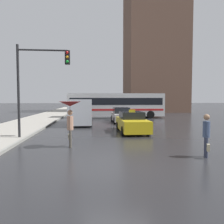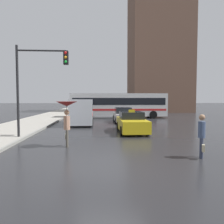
{
  "view_description": "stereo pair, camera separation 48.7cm",
  "coord_description": "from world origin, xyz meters",
  "px_view_note": "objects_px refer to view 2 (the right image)",
  "views": [
    {
      "loc": [
        -0.92,
        -7.37,
        2.33
      ],
      "look_at": [
        0.58,
        9.13,
        1.4
      ],
      "focal_mm": 35.0,
      "sensor_mm": 36.0,
      "label": 1
    },
    {
      "loc": [
        -0.43,
        -7.41,
        2.33
      ],
      "look_at": [
        0.58,
        9.13,
        1.4
      ],
      "focal_mm": 35.0,
      "sensor_mm": 36.0,
      "label": 2
    }
  ],
  "objects_px": {
    "taxi": "(132,123)",
    "ambulance_van": "(82,110)",
    "city_bus": "(118,104)",
    "traffic_light": "(38,75)",
    "pedestrian_man": "(202,133)",
    "sedan_red": "(123,115)",
    "pedestrian_with_umbrella": "(67,111)"
  },
  "relations": [
    {
      "from": "sedan_red",
      "to": "pedestrian_with_umbrella",
      "type": "height_order",
      "value": "pedestrian_with_umbrella"
    },
    {
      "from": "sedan_red",
      "to": "ambulance_van",
      "type": "relative_size",
      "value": 0.82
    },
    {
      "from": "taxi",
      "to": "pedestrian_man",
      "type": "xyz_separation_m",
      "value": [
        1.72,
        -7.21,
        0.32
      ]
    },
    {
      "from": "taxi",
      "to": "ambulance_van",
      "type": "distance_m",
      "value": 6.59
    },
    {
      "from": "taxi",
      "to": "city_bus",
      "type": "xyz_separation_m",
      "value": [
        0.18,
        12.38,
        1.06
      ]
    },
    {
      "from": "taxi",
      "to": "sedan_red",
      "type": "bearing_deg",
      "value": -91.45
    },
    {
      "from": "city_bus",
      "to": "taxi",
      "type": "bearing_deg",
      "value": 0.33
    },
    {
      "from": "taxi",
      "to": "pedestrian_man",
      "type": "height_order",
      "value": "pedestrian_man"
    },
    {
      "from": "pedestrian_with_umbrella",
      "to": "sedan_red",
      "type": "bearing_deg",
      "value": -25.73
    },
    {
      "from": "pedestrian_with_umbrella",
      "to": "city_bus",
      "type": "bearing_deg",
      "value": -20.05
    },
    {
      "from": "pedestrian_with_umbrella",
      "to": "traffic_light",
      "type": "relative_size",
      "value": 0.41
    },
    {
      "from": "ambulance_van",
      "to": "pedestrian_man",
      "type": "height_order",
      "value": "ambulance_van"
    },
    {
      "from": "ambulance_van",
      "to": "pedestrian_with_umbrella",
      "type": "relative_size",
      "value": 2.49
    },
    {
      "from": "sedan_red",
      "to": "pedestrian_man",
      "type": "xyz_separation_m",
      "value": [
        1.54,
        -14.26,
        0.3
      ]
    },
    {
      "from": "sedan_red",
      "to": "city_bus",
      "type": "distance_m",
      "value": 5.43
    },
    {
      "from": "city_bus",
      "to": "traffic_light",
      "type": "distance_m",
      "value": 16.17
    },
    {
      "from": "sedan_red",
      "to": "pedestrian_with_umbrella",
      "type": "distance_m",
      "value": 12.59
    },
    {
      "from": "pedestrian_with_umbrella",
      "to": "traffic_light",
      "type": "height_order",
      "value": "traffic_light"
    },
    {
      "from": "city_bus",
      "to": "traffic_light",
      "type": "xyz_separation_m",
      "value": [
        -6.1,
        -14.83,
        2.06
      ]
    },
    {
      "from": "sedan_red",
      "to": "pedestrian_man",
      "type": "height_order",
      "value": "pedestrian_man"
    },
    {
      "from": "pedestrian_with_umbrella",
      "to": "pedestrian_man",
      "type": "height_order",
      "value": "pedestrian_with_umbrella"
    },
    {
      "from": "taxi",
      "to": "city_bus",
      "type": "relative_size",
      "value": 0.38
    },
    {
      "from": "pedestrian_with_umbrella",
      "to": "pedestrian_man",
      "type": "xyz_separation_m",
      "value": [
        5.66,
        -2.42,
        -0.8
      ]
    },
    {
      "from": "pedestrian_man",
      "to": "traffic_light",
      "type": "distance_m",
      "value": 9.43
    },
    {
      "from": "sedan_red",
      "to": "ambulance_van",
      "type": "bearing_deg",
      "value": 23.74
    },
    {
      "from": "pedestrian_with_umbrella",
      "to": "pedestrian_man",
      "type": "bearing_deg",
      "value": -119.73
    },
    {
      "from": "pedestrian_man",
      "to": "taxi",
      "type": "bearing_deg",
      "value": -145.94
    },
    {
      "from": "ambulance_van",
      "to": "pedestrian_with_umbrella",
      "type": "distance_m",
      "value": 10.04
    },
    {
      "from": "city_bus",
      "to": "pedestrian_man",
      "type": "distance_m",
      "value": 19.67
    },
    {
      "from": "ambulance_van",
      "to": "traffic_light",
      "type": "xyz_separation_m",
      "value": [
        -1.96,
        -7.68,
        2.48
      ]
    },
    {
      "from": "pedestrian_with_umbrella",
      "to": "traffic_light",
      "type": "xyz_separation_m",
      "value": [
        -1.98,
        2.34,
        2.0
      ]
    },
    {
      "from": "taxi",
      "to": "city_bus",
      "type": "height_order",
      "value": "city_bus"
    }
  ]
}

